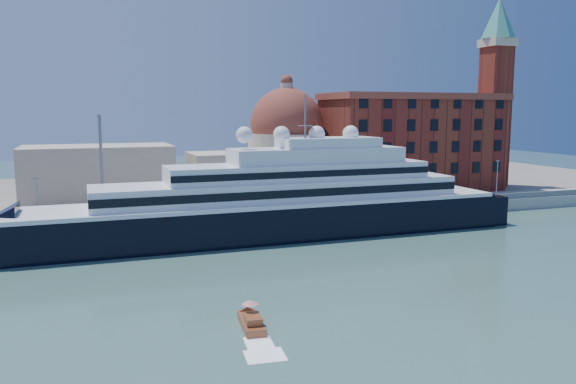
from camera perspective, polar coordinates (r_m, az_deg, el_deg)
name	(u,v)px	position (r m, az deg, el deg)	size (l,w,h in m)	color
ground	(280,278)	(72.30, -0.86, -8.73)	(400.00, 400.00, 0.00)	#3B665F
quay	(219,220)	(103.81, -7.05, -2.87)	(180.00, 10.00, 2.50)	gray
land	(182,192)	(143.57, -10.76, 0.02)	(260.00, 72.00, 2.00)	slate
quay_fence	(224,215)	(99.16, -6.48, -2.29)	(180.00, 0.10, 1.20)	slate
superyacht	(255,210)	(93.61, -3.36, -1.80)	(93.70, 12.99, 28.00)	black
water_taxi	(252,321)	(56.47, -3.73, -12.98)	(2.52, 5.93, 2.73)	brown
warehouse	(412,142)	(139.30, 12.46, 5.01)	(43.00, 19.00, 23.25)	maroon
campanile	(496,81)	(153.54, 20.35, 10.56)	(8.40, 8.40, 47.00)	maroon
church	(222,157)	(126.86, -6.74, 3.55)	(66.00, 18.00, 25.50)	beige
lamp_posts	(147,178)	(98.76, -14.09, 1.43)	(120.80, 2.40, 18.00)	slate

